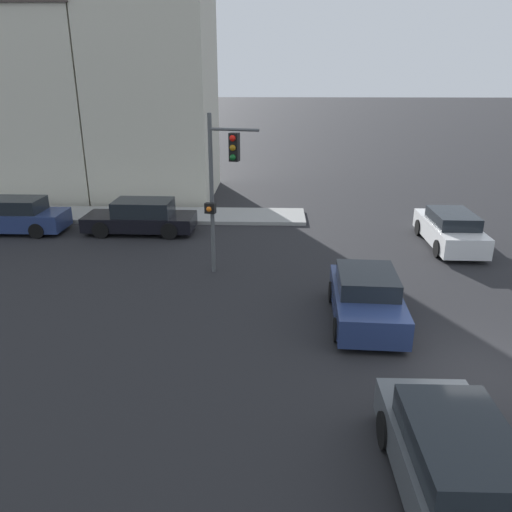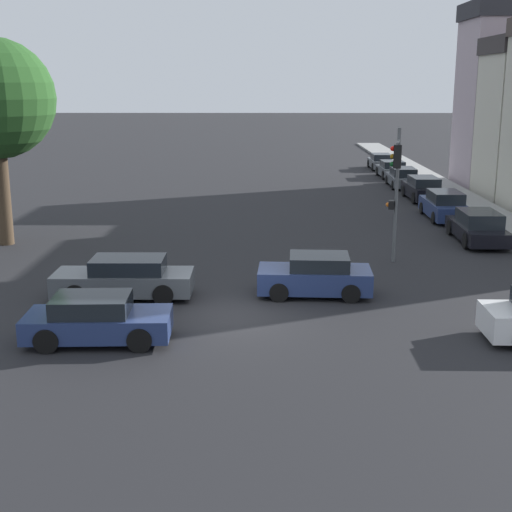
# 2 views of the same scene
# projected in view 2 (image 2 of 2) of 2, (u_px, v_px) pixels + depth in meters

# --- Properties ---
(ground_plane) EXTENTS (300.00, 300.00, 0.00)m
(ground_plane) POSITION_uv_depth(u_px,v_px,m) (236.00, 316.00, 22.54)
(ground_plane) COLOR black
(sidewalk_strip) EXTENTS (2.62, 60.00, 0.17)m
(sidewalk_strip) POSITION_uv_depth(u_px,v_px,m) (424.00, 177.00, 54.89)
(sidewalk_strip) COLOR gray
(sidewalk_strip) RESTS_ON ground_plane
(traffic_signal) EXTENTS (0.54, 1.85, 5.45)m
(traffic_signal) POSITION_uv_depth(u_px,v_px,m) (396.00, 178.00, 28.15)
(traffic_signal) COLOR #515456
(traffic_signal) RESTS_ON ground_plane
(crossing_car_1) EXTENTS (3.97, 2.07, 1.43)m
(crossing_car_1) POSITION_uv_depth(u_px,v_px,m) (315.00, 276.00, 24.61)
(crossing_car_1) COLOR navy
(crossing_car_1) RESTS_ON ground_plane
(crossing_car_2) EXTENTS (4.71, 1.90, 1.41)m
(crossing_car_2) POSITION_uv_depth(u_px,v_px,m) (125.00, 278.00, 24.32)
(crossing_car_2) COLOR #4C5156
(crossing_car_2) RESTS_ON ground_plane
(crossing_car_3) EXTENTS (4.14, 2.02, 1.36)m
(crossing_car_3) POSITION_uv_depth(u_px,v_px,m) (97.00, 320.00, 20.16)
(crossing_car_3) COLOR navy
(crossing_car_3) RESTS_ON ground_plane
(parked_car_0) EXTENTS (2.02, 4.80, 1.46)m
(parked_car_0) POSITION_uv_depth(u_px,v_px,m) (478.00, 227.00, 32.75)
(parked_car_0) COLOR black
(parked_car_0) RESTS_ON ground_plane
(parked_car_1) EXTENTS (1.90, 4.73, 1.52)m
(parked_car_1) POSITION_uv_depth(u_px,v_px,m) (444.00, 206.00, 38.27)
(parked_car_1) COLOR navy
(parked_car_1) RESTS_ON ground_plane
(parked_car_2) EXTENTS (1.96, 4.71, 1.47)m
(parked_car_2) POSITION_uv_depth(u_px,v_px,m) (423.00, 189.00, 44.39)
(parked_car_2) COLOR black
(parked_car_2) RESTS_ON ground_plane
(parked_car_3) EXTENTS (1.96, 4.56, 1.38)m
(parked_car_3) POSITION_uv_depth(u_px,v_px,m) (403.00, 178.00, 49.89)
(parked_car_3) COLOR #4C5156
(parked_car_3) RESTS_ON ground_plane
(parked_car_4) EXTENTS (2.01, 4.06, 1.30)m
(parked_car_4) POSITION_uv_depth(u_px,v_px,m) (392.00, 169.00, 54.85)
(parked_car_4) COLOR #4C5156
(parked_car_4) RESTS_ON ground_plane
(parked_car_5) EXTENTS (1.84, 3.99, 1.31)m
(parked_car_5) POSITION_uv_depth(u_px,v_px,m) (381.00, 162.00, 60.06)
(parked_car_5) COLOR #4C5156
(parked_car_5) RESTS_ON ground_plane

